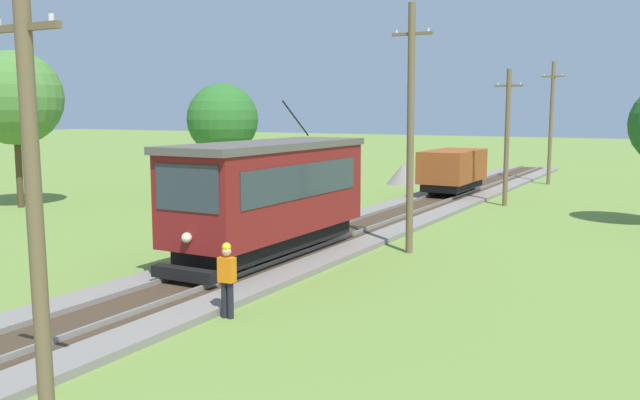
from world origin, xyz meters
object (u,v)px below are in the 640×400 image
utility_pole_mid (411,128)px  gravel_pile (403,174)px  tree_right_near (223,120)px  tree_left_far (15,98)px  red_tram (270,194)px  utility_pole_far (507,136)px  second_worker (181,235)px  track_worker (227,277)px  utility_pole_near_tram (34,203)px  utility_pole_distant (551,122)px  freight_car (453,170)px

utility_pole_mid → gravel_pile: (-8.37, 20.25, -3.54)m
utility_pole_mid → tree_right_near: size_ratio=1.31×
tree_left_far → red_tram: bearing=-14.1°
utility_pole_far → second_worker: utility_pole_far is taller
utility_pole_mid → tree_left_far: size_ratio=1.07×
utility_pole_far → track_worker: utility_pole_far is taller
utility_pole_mid → gravel_pile: utility_pole_mid is taller
gravel_pile → utility_pole_near_tram: bearing=-76.6°
utility_pole_far → utility_pole_near_tram: bearing=-90.0°
utility_pole_far → utility_pole_distant: utility_pole_distant is taller
second_worker → tree_right_near: 18.09m
utility_pole_distant → tree_left_far: bearing=-131.3°
red_tram → freight_car: size_ratio=1.64×
second_worker → tree_left_far: (-15.61, 6.31, 4.41)m
red_tram → utility_pole_mid: utility_pole_mid is taller
freight_car → utility_pole_near_tram: bearing=-83.6°
utility_pole_mid → utility_pole_far: bearing=90.0°
red_tram → utility_pole_mid: bearing=45.7°
utility_pole_mid → tree_left_far: (-20.97, 0.99, 1.17)m
second_worker → tree_left_far: size_ratio=0.23×
utility_pole_mid → utility_pole_near_tram: bearing=-90.0°
red_tram → tree_right_near: 17.62m
freight_car → second_worker: size_ratio=2.91×
utility_pole_far → utility_pole_distant: size_ratio=0.86×
red_tram → utility_pole_far: 17.01m
utility_pole_mid → utility_pole_far: utility_pole_mid is taller
red_tram → track_worker: red_tram is taller
utility_pole_near_tram → tree_left_far: bearing=143.1°
utility_pole_mid → track_worker: 9.51m
freight_car → utility_pole_distant: size_ratio=0.66×
utility_pole_mid → track_worker: (-0.98, -8.88, -3.24)m
utility_pole_distant → tree_left_far: 31.77m
red_tram → tree_left_far: tree_left_far is taller
utility_pole_distant → track_worker: bearing=-91.7°
utility_pole_near_tram → track_worker: 6.47m
track_worker → red_tram: bearing=19.2°
utility_pole_far → utility_pole_distant: 11.64m
red_tram → second_worker: 3.02m
track_worker → tree_right_near: 23.45m
red_tram → gravel_pile: (-5.03, 23.68, -1.51)m
freight_car → utility_pole_far: size_ratio=0.76×
freight_car → tree_left_far: size_ratio=0.67×
utility_pole_near_tram → gravel_pile: size_ratio=3.15×
utility_pole_near_tram → second_worker: (-5.36, 9.45, -2.49)m
gravel_pile → track_worker: bearing=-75.8°
gravel_pile → utility_pole_mid: bearing=-67.6°
red_tram → gravel_pile: red_tram is taller
utility_pole_far → tree_right_near: 15.38m
utility_pole_mid → utility_pole_distant: 24.83m
freight_car → tree_right_near: (-11.61, -5.37, 2.73)m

